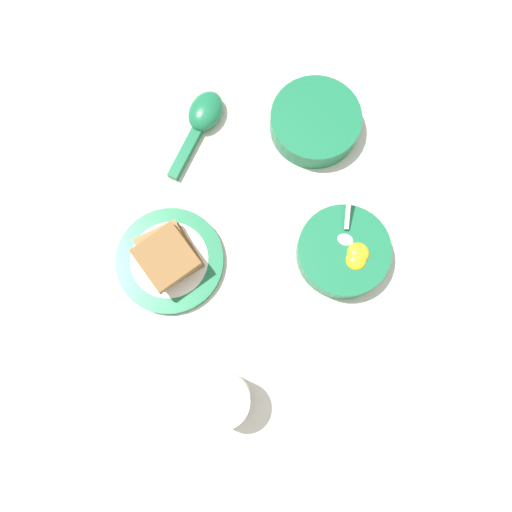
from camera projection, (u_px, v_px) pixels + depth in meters
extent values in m
plane|color=beige|center=(259.00, 246.00, 0.82)|extent=(3.00, 3.00, 0.00)
cylinder|color=#196B42|center=(343.00, 252.00, 0.79)|extent=(0.15, 0.15, 0.04)
cylinder|color=white|center=(344.00, 251.00, 0.79)|extent=(0.12, 0.12, 0.02)
ellipsoid|color=yellow|center=(356.00, 260.00, 0.77)|extent=(0.03, 0.03, 0.02)
ellipsoid|color=yellow|center=(358.00, 253.00, 0.77)|extent=(0.03, 0.03, 0.02)
cylinder|color=black|center=(355.00, 249.00, 0.78)|extent=(0.03, 0.03, 0.00)
ellipsoid|color=silver|center=(345.00, 240.00, 0.78)|extent=(0.03, 0.02, 0.01)
cube|color=silver|center=(348.00, 211.00, 0.77)|extent=(0.02, 0.05, 0.03)
cylinder|color=#196B42|center=(170.00, 261.00, 0.80)|extent=(0.17, 0.17, 0.01)
cylinder|color=white|center=(169.00, 260.00, 0.80)|extent=(0.13, 0.13, 0.00)
cube|color=brown|center=(171.00, 257.00, 0.79)|extent=(0.11, 0.11, 0.02)
cube|color=#9E7042|center=(165.00, 253.00, 0.77)|extent=(0.11, 0.11, 0.02)
cube|color=brown|center=(166.00, 258.00, 0.76)|extent=(0.11, 0.11, 0.02)
ellipsoid|color=#196B42|center=(206.00, 111.00, 0.85)|extent=(0.06, 0.08, 0.03)
cube|color=#196B42|center=(185.00, 153.00, 0.84)|extent=(0.03, 0.10, 0.02)
cylinder|color=#196B42|center=(315.00, 122.00, 0.84)|extent=(0.15, 0.15, 0.04)
cylinder|color=white|center=(316.00, 119.00, 0.83)|extent=(0.12, 0.12, 0.01)
cylinder|color=silver|center=(224.00, 400.00, 0.72)|extent=(0.08, 0.08, 0.08)
cylinder|color=#472B16|center=(223.00, 401.00, 0.69)|extent=(0.06, 0.06, 0.01)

